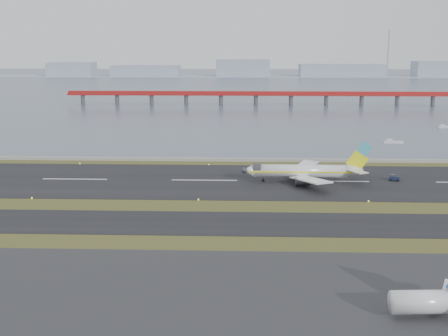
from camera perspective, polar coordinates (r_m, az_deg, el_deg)
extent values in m
plane|color=#3D491A|center=(142.65, -2.86, -4.12)|extent=(1000.00, 1000.00, 0.00)
cube|color=#303133|center=(91.55, -5.87, -13.88)|extent=(1000.00, 50.00, 0.10)
cube|color=black|center=(131.22, -3.31, -5.58)|extent=(1000.00, 18.00, 0.10)
cube|color=black|center=(171.53, -2.01, -1.26)|extent=(1000.00, 45.00, 0.10)
cube|color=#969691|center=(200.66, -1.41, 0.88)|extent=(1000.00, 2.50, 1.00)
cube|color=#485767|center=(597.76, 0.92, 8.48)|extent=(1400.00, 800.00, 1.30)
cube|color=#A51D1C|center=(387.76, 3.27, 7.47)|extent=(260.00, 5.00, 1.60)
cube|color=#A51D1C|center=(387.63, 3.27, 7.69)|extent=(260.00, 0.40, 1.40)
cylinder|color=#4C4C51|center=(397.94, -10.80, 6.75)|extent=(2.80, 2.80, 7.00)
cylinder|color=#4C4C51|center=(388.17, 3.26, 6.81)|extent=(2.80, 2.80, 7.00)
cylinder|color=#4C4C51|center=(401.77, 17.17, 6.47)|extent=(2.80, 2.80, 7.00)
cube|color=#9CA8B8|center=(757.45, 1.17, 9.30)|extent=(1400.00, 80.00, 1.00)
cube|color=#9CA8B8|center=(791.69, -15.20, 9.66)|extent=(60.00, 35.00, 18.00)
cube|color=#9CA8B8|center=(768.44, -7.94, 9.75)|extent=(90.00, 35.00, 14.00)
cube|color=#9CA8B8|center=(756.85, 1.94, 10.13)|extent=(70.00, 35.00, 22.00)
cube|color=#9CA8B8|center=(767.71, 11.83, 9.68)|extent=(110.00, 35.00, 16.00)
cube|color=#9CA8B8|center=(796.47, 20.49, 9.41)|extent=(50.00, 35.00, 20.00)
cylinder|color=#9CA8B8|center=(779.35, 16.34, 11.11)|extent=(1.80, 1.80, 60.00)
cylinder|color=white|center=(170.15, 7.74, -0.29)|extent=(28.00, 3.80, 3.80)
cone|color=white|center=(169.31, 2.48, -0.25)|extent=(3.20, 3.80, 3.80)
cone|color=white|center=(172.46, 13.10, -0.23)|extent=(5.00, 3.80, 3.80)
cube|color=#FFFA1A|center=(168.29, 7.80, -0.43)|extent=(31.00, 0.06, 0.45)
cube|color=#FFFA1A|center=(172.02, 7.68, -0.15)|extent=(31.00, 0.06, 0.45)
cube|color=white|center=(162.32, 8.79, -1.19)|extent=(11.31, 15.89, 1.66)
cube|color=white|center=(178.79, 8.17, 0.08)|extent=(11.31, 15.89, 1.66)
cylinder|color=#37373C|center=(164.82, 8.09, -1.39)|extent=(4.20, 2.10, 2.10)
cylinder|color=#37373C|center=(176.44, 7.69, -0.46)|extent=(4.20, 2.10, 2.10)
cube|color=#FFFA1A|center=(172.02, 13.41, 0.71)|extent=(6.80, 0.35, 6.85)
cube|color=#46AFC7|center=(171.72, 14.09, 1.91)|extent=(4.85, 0.37, 4.90)
cube|color=white|center=(168.77, 13.45, -0.34)|extent=(5.64, 6.80, 0.22)
cube|color=white|center=(176.06, 12.98, 0.20)|extent=(5.64, 6.80, 0.22)
cylinder|color=black|center=(170.10, 4.02, -1.26)|extent=(0.80, 0.28, 0.80)
cylinder|color=black|center=(168.27, 8.31, -1.48)|extent=(1.00, 0.38, 1.00)
cylinder|color=black|center=(173.68, 8.11, -1.04)|extent=(1.00, 0.38, 1.00)
cube|color=#141E39|center=(178.46, 16.90, -1.00)|extent=(3.31, 2.36, 1.12)
cube|color=#37373C|center=(178.29, 16.80, -0.76)|extent=(1.61, 1.68, 0.65)
cylinder|color=black|center=(177.83, 16.56, -1.19)|extent=(0.70, 0.43, 0.65)
cylinder|color=black|center=(179.29, 16.56, -1.09)|extent=(0.70, 0.43, 0.65)
cylinder|color=black|center=(177.88, 17.22, -1.23)|extent=(0.70, 0.43, 0.65)
cylinder|color=black|center=(179.33, 17.22, -1.12)|extent=(0.70, 0.43, 0.65)
cylinder|color=white|center=(91.96, 19.64, -12.70)|extent=(10.22, 4.25, 3.60)
cube|color=silver|center=(246.98, 16.84, 2.51)|extent=(8.26, 3.47, 1.03)
cube|color=silver|center=(246.60, 16.46, 2.74)|extent=(2.49, 2.10, 1.03)
cube|color=silver|center=(302.10, 21.51, 3.89)|extent=(7.88, 4.09, 0.97)
cube|color=silver|center=(301.12, 21.27, 4.05)|extent=(2.50, 2.18, 0.97)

